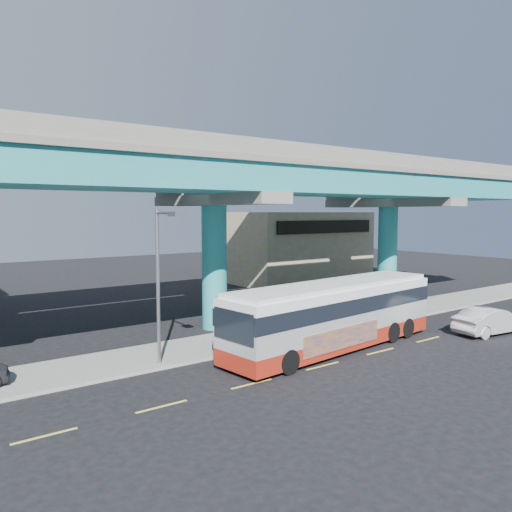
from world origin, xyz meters
TOP-DOWN VIEW (x-y plane):
  - ground at (0.00, 0.00)m, footprint 120.00×120.00m
  - sidewalk at (0.00, 5.50)m, footprint 70.00×4.00m
  - lane_markings at (-0.00, -0.30)m, footprint 58.00×0.12m
  - viaduct at (-0.00, 9.11)m, footprint 52.00×12.40m
  - building_beige at (18.00, 22.98)m, footprint 14.00×10.23m
  - transit_bus at (2.50, 1.45)m, footprint 13.58×4.16m
  - sedan at (11.99, -1.68)m, footprint 3.02×5.21m
  - street_lamp at (-6.04, 3.46)m, footprint 0.50×2.32m
  - stop_sign at (10.29, 4.18)m, footprint 0.84×0.10m

SIDE VIEW (x-z plane):
  - ground at x=0.00m, z-range 0.00..0.00m
  - lane_markings at x=0.00m, z-range 0.00..0.01m
  - sidewalk at x=0.00m, z-range 0.00..0.15m
  - sedan at x=11.99m, z-range 0.00..1.56m
  - transit_bus at x=2.50m, z-range 0.17..3.60m
  - stop_sign at x=10.29m, z-range 0.79..3.61m
  - building_beige at x=18.00m, z-range 0.01..7.01m
  - street_lamp at x=-6.04m, z-range 1.25..8.23m
  - viaduct at x=0.00m, z-range 3.29..14.99m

